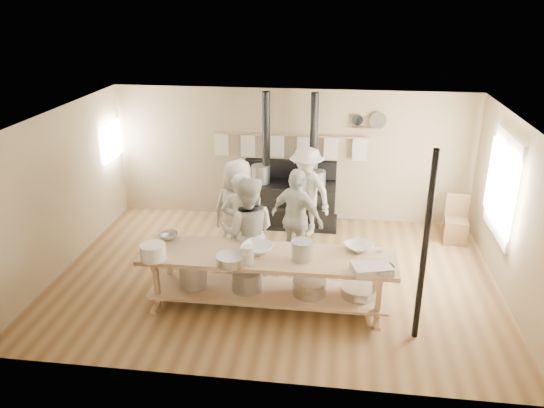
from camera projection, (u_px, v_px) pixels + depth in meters
name	position (u px, v px, depth m)	size (l,w,h in m)	color
ground	(275.00, 276.00, 8.60)	(7.00, 7.00, 0.00)	brown
room_shell	(276.00, 182.00, 7.99)	(7.00, 7.00, 7.00)	tan
window_right	(503.00, 186.00, 8.17)	(0.09, 1.50, 1.65)	beige
left_opening	(112.00, 141.00, 10.26)	(0.00, 0.90, 0.90)	white
stove	(289.00, 199.00, 10.35)	(1.90, 0.75, 2.60)	black
towel_rail	(291.00, 144.00, 10.22)	(3.00, 0.04, 0.47)	#9D7C5A
back_wall_shelf	(369.00, 123.00, 9.91)	(0.63, 0.14, 0.32)	#9D7C5A
prep_table	(267.00, 275.00, 7.58)	(3.60, 0.90, 0.85)	#9D7C5A
support_post	(425.00, 249.00, 6.62)	(0.08, 0.08, 2.60)	black
cook_far_left	(242.00, 227.00, 8.24)	(0.65, 0.43, 1.78)	beige
cook_left	(248.00, 232.00, 8.07)	(0.86, 0.67, 1.77)	beige
cook_center	(238.00, 214.00, 8.67)	(0.89, 0.58, 1.83)	beige
cook_right	(297.00, 219.00, 8.64)	(0.99, 0.41, 1.70)	beige
cook_by_window	(306.00, 191.00, 9.83)	(1.10, 0.63, 1.70)	beige
chair	(455.00, 228.00, 9.70)	(0.46, 0.46, 0.88)	#503C20
bowl_white_a	(257.00, 248.00, 7.52)	(0.44, 0.44, 0.11)	white
bowl_steel_a	(168.00, 236.00, 7.93)	(0.29, 0.29, 0.09)	silver
bowl_white_b	(358.00, 247.00, 7.59)	(0.38, 0.38, 0.09)	white
bowl_steel_b	(381.00, 270.00, 6.94)	(0.35, 0.35, 0.11)	silver
roasting_pan	(372.00, 269.00, 6.96)	(0.50, 0.34, 0.11)	#B2B2B7
mixing_bowl_large	(231.00, 260.00, 7.18)	(0.41, 0.41, 0.13)	silver
bucket_galv	(302.00, 250.00, 7.29)	(0.29, 0.29, 0.27)	gray
deep_bowl_enamel	(153.00, 252.00, 7.30)	(0.35, 0.35, 0.22)	white
pitcher	(248.00, 255.00, 7.19)	(0.16, 0.16, 0.25)	white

